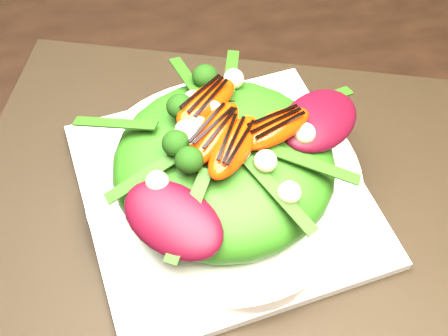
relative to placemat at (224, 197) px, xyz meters
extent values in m
cube|color=black|center=(0.00, 0.00, 0.00)|extent=(0.59, 0.52, 0.00)
cube|color=silver|center=(0.00, 0.00, 0.01)|extent=(0.28, 0.28, 0.01)
cylinder|color=white|center=(0.00, 0.00, 0.02)|extent=(0.30, 0.30, 0.02)
ellipsoid|color=#296212|center=(0.00, 0.00, 0.05)|extent=(0.21, 0.21, 0.07)
ellipsoid|color=#3E0613|center=(0.09, 0.01, 0.08)|extent=(0.10, 0.10, 0.02)
ellipsoid|color=red|center=(0.00, 0.03, 0.09)|extent=(0.07, 0.06, 0.02)
sphere|color=black|center=(-0.07, 0.03, 0.09)|extent=(0.03, 0.03, 0.03)
sphere|color=beige|center=(0.03, -0.03, 0.09)|extent=(0.02, 0.02, 0.02)
cube|color=black|center=(0.00, 0.03, 0.10)|extent=(0.04, 0.03, 0.00)
camera|label=1|loc=(-0.06, -0.31, 0.47)|focal=48.00mm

